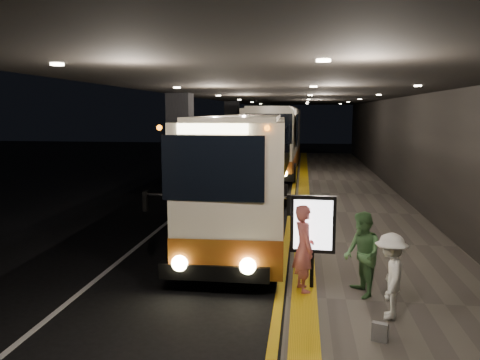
# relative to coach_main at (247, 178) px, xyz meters

# --- Properties ---
(ground) EXTENTS (90.00, 90.00, 0.00)m
(ground) POSITION_rel_coach_main_xyz_m (-1.02, -2.55, -1.70)
(ground) COLOR black
(lane_line_white) EXTENTS (0.12, 50.00, 0.01)m
(lane_line_white) POSITION_rel_coach_main_xyz_m (-2.82, 2.45, -1.69)
(lane_line_white) COLOR silver
(lane_line_white) RESTS_ON ground
(kerb_stripe_yellow) EXTENTS (0.18, 50.00, 0.01)m
(kerb_stripe_yellow) POSITION_rel_coach_main_xyz_m (1.33, 2.45, -1.69)
(kerb_stripe_yellow) COLOR gold
(kerb_stripe_yellow) RESTS_ON ground
(sidewalk) EXTENTS (4.50, 50.00, 0.15)m
(sidewalk) POSITION_rel_coach_main_xyz_m (3.73, 2.45, -1.62)
(sidewalk) COLOR #514C44
(sidewalk) RESTS_ON ground
(tactile_strip) EXTENTS (0.50, 50.00, 0.01)m
(tactile_strip) POSITION_rel_coach_main_xyz_m (1.83, 2.45, -1.54)
(tactile_strip) COLOR gold
(tactile_strip) RESTS_ON sidewalk
(terminal_wall) EXTENTS (0.10, 50.00, 6.00)m
(terminal_wall) POSITION_rel_coach_main_xyz_m (5.98, 2.45, 1.30)
(terminal_wall) COLOR black
(terminal_wall) RESTS_ON ground
(support_columns) EXTENTS (0.80, 24.80, 4.40)m
(support_columns) POSITION_rel_coach_main_xyz_m (-2.52, 1.45, 0.50)
(support_columns) COLOR black
(support_columns) RESTS_ON ground
(canopy) EXTENTS (9.00, 50.00, 0.40)m
(canopy) POSITION_rel_coach_main_xyz_m (1.48, 2.45, 2.90)
(canopy) COLOR black
(canopy) RESTS_ON support_columns
(coach_main) EXTENTS (2.81, 11.44, 3.54)m
(coach_main) POSITION_rel_coach_main_xyz_m (0.00, 0.00, 0.00)
(coach_main) COLOR beige
(coach_main) RESTS_ON ground
(coach_second) EXTENTS (2.87, 12.58, 3.94)m
(coach_second) POSITION_rel_coach_main_xyz_m (0.08, 14.42, 0.19)
(coach_second) COLOR beige
(coach_second) RESTS_ON ground
(passenger_boarding) EXTENTS (0.62, 0.75, 1.77)m
(passenger_boarding) POSITION_rel_coach_main_xyz_m (1.80, -5.35, -0.66)
(passenger_boarding) COLOR #B05552
(passenger_boarding) RESTS_ON sidewalk
(passenger_waiting_green) EXTENTS (0.69, 0.92, 1.68)m
(passenger_waiting_green) POSITION_rel_coach_main_xyz_m (2.94, -5.46, -0.71)
(passenger_waiting_green) COLOR #497C45
(passenger_waiting_green) RESTS_ON sidewalk
(passenger_waiting_white) EXTENTS (0.64, 1.05, 1.52)m
(passenger_waiting_white) POSITION_rel_coach_main_xyz_m (3.31, -6.42, -0.79)
(passenger_waiting_white) COLOR white
(passenger_waiting_white) RESTS_ON sidewalk
(bag_polka) EXTENTS (0.27, 0.18, 0.30)m
(bag_polka) POSITION_rel_coach_main_xyz_m (3.01, -7.34, -1.40)
(bag_polka) COLOR black
(bag_polka) RESTS_ON sidewalk
(info_sign) EXTENTS (0.92, 0.14, 1.93)m
(info_sign) POSITION_rel_coach_main_xyz_m (1.98, -5.18, -0.24)
(info_sign) COLOR black
(info_sign) RESTS_ON sidewalk
(stanchion_post) EXTENTS (0.05, 0.05, 1.14)m
(stanchion_post) POSITION_rel_coach_main_xyz_m (1.73, -5.10, -0.98)
(stanchion_post) COLOR black
(stanchion_post) RESTS_ON sidewalk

